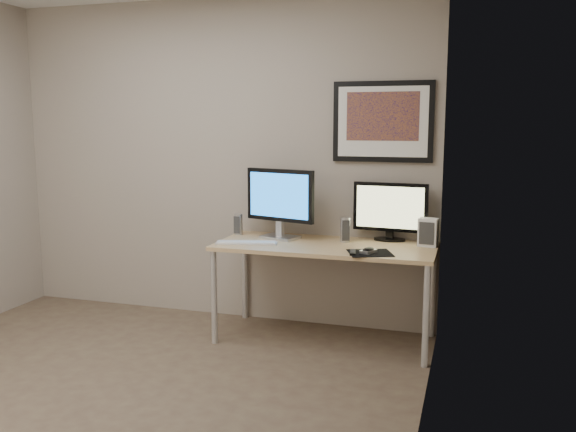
% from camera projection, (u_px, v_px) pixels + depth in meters
% --- Properties ---
extents(floor, '(3.60, 3.60, 0.00)m').
position_uv_depth(floor, '(106.00, 399.00, 3.60)').
color(floor, '#503D32').
rests_on(floor, ground).
extents(room, '(3.60, 3.60, 3.60)m').
position_uv_depth(room, '(136.00, 118.00, 3.77)').
color(room, white).
rests_on(room, ground).
extents(desk, '(1.60, 0.70, 0.73)m').
position_uv_depth(desk, '(325.00, 253.00, 4.48)').
color(desk, tan).
rests_on(desk, floor).
extents(framed_art, '(0.75, 0.04, 0.60)m').
position_uv_depth(framed_art, '(383.00, 122.00, 4.54)').
color(framed_art, black).
rests_on(framed_art, room).
extents(monitor_large, '(0.58, 0.26, 0.54)m').
position_uv_depth(monitor_large, '(280.00, 200.00, 4.64)').
color(monitor_large, '#B8B8BD').
rests_on(monitor_large, desk).
extents(monitor_tv, '(0.56, 0.15, 0.44)m').
position_uv_depth(monitor_tv, '(390.00, 210.00, 4.57)').
color(monitor_tv, black).
rests_on(monitor_tv, desk).
extents(speaker_left, '(0.07, 0.07, 0.17)m').
position_uv_depth(speaker_left, '(238.00, 224.00, 4.85)').
color(speaker_left, '#B8B8BD').
rests_on(speaker_left, desk).
extents(speaker_right, '(0.09, 0.09, 0.18)m').
position_uv_depth(speaker_right, '(345.00, 230.00, 4.55)').
color(speaker_right, '#B8B8BD').
rests_on(speaker_right, desk).
extents(keyboard, '(0.47, 0.22, 0.02)m').
position_uv_depth(keyboard, '(246.00, 243.00, 4.49)').
color(keyboard, silver).
rests_on(keyboard, desk).
extents(mousepad, '(0.36, 0.34, 0.00)m').
position_uv_depth(mousepad, '(370.00, 253.00, 4.16)').
color(mousepad, black).
rests_on(mousepad, desk).
extents(mouse, '(0.11, 0.13, 0.04)m').
position_uv_depth(mouse, '(368.00, 250.00, 4.15)').
color(mouse, black).
rests_on(mouse, mousepad).
extents(remote, '(0.07, 0.16, 0.02)m').
position_uv_depth(remote, '(353.00, 252.00, 4.15)').
color(remote, black).
rests_on(remote, desk).
extents(fan_unit, '(0.15, 0.12, 0.20)m').
position_uv_depth(fan_unit, '(428.00, 232.00, 4.39)').
color(fan_unit, silver).
rests_on(fan_unit, desk).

